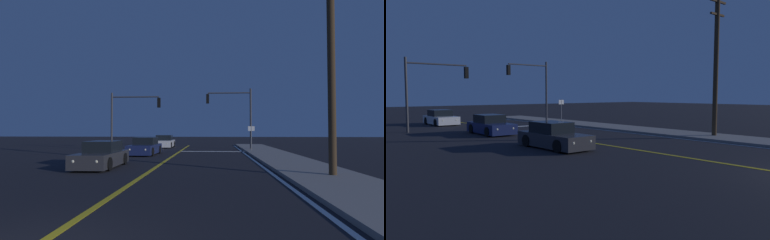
% 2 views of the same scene
% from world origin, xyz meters
% --- Properties ---
extents(sidewalk_right, '(3.20, 44.16, 0.15)m').
position_xyz_m(sidewalk_right, '(7.34, 12.27, 0.07)').
color(sidewalk_right, gray).
rests_on(sidewalk_right, ground).
extents(lane_line_center, '(0.20, 41.71, 0.01)m').
position_xyz_m(lane_line_center, '(0.00, 12.27, 0.01)').
color(lane_line_center, gold).
rests_on(lane_line_center, ground).
extents(lane_line_edge_right, '(0.16, 41.71, 0.01)m').
position_xyz_m(lane_line_edge_right, '(5.49, 12.27, 0.01)').
color(lane_line_edge_right, white).
rests_on(lane_line_edge_right, ground).
extents(stop_bar, '(5.74, 0.50, 0.01)m').
position_xyz_m(stop_bar, '(2.87, 23.04, 0.01)').
color(stop_bar, white).
rests_on(stop_bar, ground).
extents(car_lead_oncoming_white, '(2.01, 4.21, 1.34)m').
position_xyz_m(car_lead_oncoming_white, '(-2.39, 29.13, 0.58)').
color(car_lead_oncoming_white, silver).
rests_on(car_lead_oncoming_white, ground).
extents(car_distant_tail_charcoal, '(1.88, 4.41, 1.34)m').
position_xyz_m(car_distant_tail_charcoal, '(-2.78, 11.24, 0.58)').
color(car_distant_tail_charcoal, '#2D2D33').
rests_on(car_distant_tail_charcoal, ground).
extents(car_side_waiting_navy, '(2.00, 4.37, 1.34)m').
position_xyz_m(car_side_waiting_navy, '(-2.33, 19.31, 0.58)').
color(car_side_waiting_navy, navy).
rests_on(car_side_waiting_navy, ground).
extents(traffic_signal_near_right, '(4.34, 0.28, 5.86)m').
position_xyz_m(traffic_signal_near_right, '(4.99, 25.34, 3.94)').
color(traffic_signal_near_right, '#38383D').
rests_on(traffic_signal_near_right, ground).
extents(traffic_signal_far_left, '(4.69, 0.28, 5.39)m').
position_xyz_m(traffic_signal_far_left, '(-4.78, 23.94, 3.65)').
color(traffic_signal_far_left, '#38383D').
rests_on(traffic_signal_far_left, ground).
extents(utility_pole_right, '(1.80, 0.30, 9.10)m').
position_xyz_m(utility_pole_right, '(7.64, 8.28, 4.75)').
color(utility_pole_right, '#42301E').
rests_on(utility_pole_right, ground).
extents(street_sign_corner, '(0.56, 0.06, 2.28)m').
position_xyz_m(street_sign_corner, '(6.24, 22.54, 1.54)').
color(street_sign_corner, slate).
rests_on(street_sign_corner, ground).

